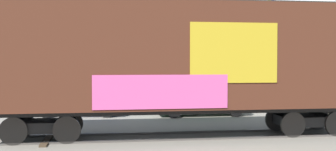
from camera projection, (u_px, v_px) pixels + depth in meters
ground_plane at (209, 136)px, 15.39m from camera, size 260.00×260.00×0.00m
track at (120, 137)px, 14.98m from camera, size 59.97×5.67×0.08m
freight_car at (181, 58)px, 15.21m from camera, size 13.64×3.94×4.97m
flagpole at (273, 35)px, 28.70m from camera, size 0.90×0.97×7.33m
hillside at (147, 40)px, 81.99m from camera, size 132.76×29.36×18.61m
parked_car_blue at (80, 100)px, 21.32m from camera, size 4.44×2.11×1.53m
parked_car_green at (199, 98)px, 21.45m from camera, size 4.66×2.28×1.77m
parked_car_tan at (311, 96)px, 22.68m from camera, size 4.42×2.00×1.84m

